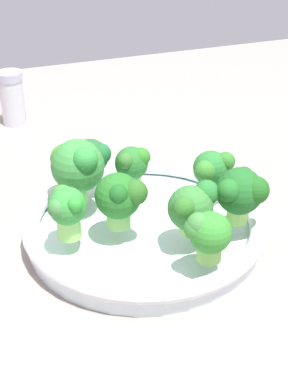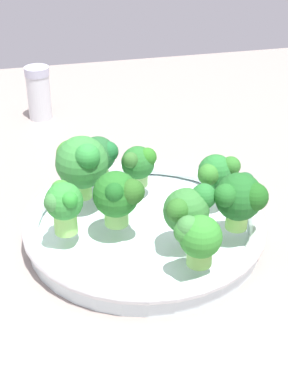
% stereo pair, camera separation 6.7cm
% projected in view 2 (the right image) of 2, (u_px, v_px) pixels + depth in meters
% --- Properties ---
extents(ground_plane, '(1.30, 1.30, 0.03)m').
position_uv_depth(ground_plane, '(131.00, 242.00, 0.72)').
color(ground_plane, gray).
extents(bowl, '(0.29, 0.29, 0.03)m').
position_uv_depth(bowl, '(144.00, 226.00, 0.69)').
color(bowl, silver).
rests_on(bowl, ground_plane).
extents(broccoli_floret_0, '(0.04, 0.05, 0.06)m').
position_uv_depth(broccoli_floret_0, '(63.00, 203.00, 0.64)').
color(broccoli_floret_0, '#8FD661').
rests_on(broccoli_floret_0, bowl).
extents(broccoli_floret_1, '(0.05, 0.05, 0.06)m').
position_uv_depth(broccoli_floret_1, '(97.00, 155.00, 0.74)').
color(broccoli_floret_1, '#95D86F').
rests_on(broccoli_floret_1, bowl).
extents(broccoli_floret_2, '(0.05, 0.05, 0.06)m').
position_uv_depth(broccoli_floret_2, '(216.00, 173.00, 0.70)').
color(broccoli_floret_2, '#9ED06B').
rests_on(broccoli_floret_2, bowl).
extents(broccoli_floret_3, '(0.06, 0.06, 0.07)m').
position_uv_depth(broccoli_floret_3, '(240.00, 197.00, 0.64)').
color(broccoli_floret_3, '#98DA62').
rests_on(broccoli_floret_3, bowl).
extents(broccoli_floret_4, '(0.06, 0.07, 0.08)m').
position_uv_depth(broccoli_floret_4, '(81.00, 162.00, 0.69)').
color(broccoli_floret_4, '#81C158').
rests_on(broccoli_floret_4, bowl).
extents(broccoli_floret_5, '(0.06, 0.05, 0.06)m').
position_uv_depth(broccoli_floret_5, '(118.00, 196.00, 0.65)').
color(broccoli_floret_5, '#78B254').
rests_on(broccoli_floret_5, bowl).
extents(broccoli_floret_6, '(0.06, 0.05, 0.06)m').
position_uv_depth(broccoli_floret_6, '(188.00, 210.00, 0.63)').
color(broccoli_floret_6, '#94CC66').
rests_on(broccoli_floret_6, bowl).
extents(broccoli_floret_7, '(0.05, 0.04, 0.06)m').
position_uv_depth(broccoli_floret_7, '(197.00, 237.00, 0.59)').
color(broccoli_floret_7, '#77B550').
rests_on(broccoli_floret_7, bowl).
extents(broccoli_floret_8, '(0.04, 0.04, 0.05)m').
position_uv_depth(broccoli_floret_8, '(139.00, 164.00, 0.73)').
color(broccoli_floret_8, '#92C369').
rests_on(broccoli_floret_8, bowl).
extents(pepper_shaker, '(0.04, 0.04, 0.09)m').
position_uv_depth(pepper_shaker, '(39.00, 93.00, 0.99)').
color(pepper_shaker, silver).
rests_on(pepper_shaker, ground_plane).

